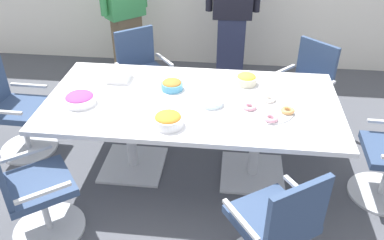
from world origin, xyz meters
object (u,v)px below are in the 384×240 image
Objects in this scene: office_chair_3 at (303,92)px; napkin_pile at (119,75)px; office_chair_0 at (32,193)px; snack_bowl_pretzels at (172,85)px; plate_stack at (211,102)px; conference_table at (192,113)px; office_chair_1 at (275,230)px; person_standing_0 at (125,9)px; snack_bowl_candy_mix at (80,99)px; snack_bowl_chips_yellow at (246,79)px; donut_platter at (269,109)px; person_standing_1 at (232,9)px; snack_bowl_chips_orange at (168,120)px; office_chair_4 at (143,77)px; office_chair_5 at (15,114)px.

office_chair_3 is 1.88m from napkin_pile.
office_chair_0 is 1.39m from snack_bowl_pretzels.
napkin_pile reaches higher than plate_stack.
office_chair_1 is (0.65, -1.02, -0.22)m from conference_table.
snack_bowl_pretzels is at bearing 72.75° from office_chair_3.
plate_stack reaches higher than conference_table.
office_chair_1 is 3.19m from person_standing_0.
snack_bowl_candy_mix reaches higher than snack_bowl_pretzels.
snack_bowl_pretzels is 0.96× the size of napkin_pile.
donut_platter is (0.18, -0.44, -0.03)m from snack_bowl_chips_yellow.
donut_platter is at bearing 76.33° from office_chair_0.
person_standing_0 is 0.95× the size of person_standing_1.
office_chair_3 is at bearing 18.69° from napkin_pile.
snack_bowl_chips_orange is at bearing -84.07° from snack_bowl_pretzels.
office_chair_4 is 0.83m from napkin_pile.
office_chair_0 reaches higher than snack_bowl_chips_orange.
snack_bowl_chips_orange is at bearing 72.18° from office_chair_5.
office_chair_1 is at bearing -29.01° from snack_bowl_candy_mix.
plate_stack is at bearing 173.63° from donut_platter.
office_chair_5 reaches higher than conference_table.
office_chair_5 is at bearing -172.40° from napkin_pile.
conference_table is 0.92m from snack_bowl_candy_mix.
napkin_pile is (0.29, -1.40, -0.15)m from person_standing_0.
person_standing_1 reaches higher than office_chair_1.
office_chair_4 is 4.11× the size of snack_bowl_chips_orange.
person_standing_1 is 1.75m from plate_stack.
person_standing_1 is 1.59m from snack_bowl_pretzels.
person_standing_0 reaches higher than office_chair_3.
office_chair_1 is 1.93m from office_chair_3.
office_chair_1 is 2.42m from office_chair_4.
donut_platter reaches higher than conference_table.
office_chair_4 reaches higher than snack_bowl_candy_mix.
office_chair_0 is 1.50m from plate_stack.
office_chair_5 is at bearing 35.22° from person_standing_1.
snack_bowl_chips_yellow is (2.13, 0.18, 0.39)m from office_chair_5.
conference_table is 0.58m from snack_bowl_chips_yellow.
office_chair_1 is at bearing 65.13° from office_chair_5.
office_chair_0 is 1.26m from napkin_pile.
person_standing_1 is (1.25, -0.01, 0.05)m from person_standing_0.
snack_bowl_chips_orange is 0.45m from plate_stack.
snack_bowl_chips_yellow is (0.44, 0.33, 0.17)m from conference_table.
office_chair_5 is 3.60× the size of snack_bowl_candy_mix.
plate_stack is (-0.45, 0.05, 0.01)m from donut_platter.
person_standing_0 is 1.96m from snack_bowl_chips_yellow.
office_chair_1 is 1.00× the size of office_chair_5.
office_chair_3 is 1.13m from donut_platter.
snack_bowl_chips_orange is at bearing 90.04° from office_chair_3.
conference_table is 0.23m from plate_stack.
conference_table is at bearing 75.34° from person_standing_0.
snack_bowl_pretzels is 0.51m from napkin_pile.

